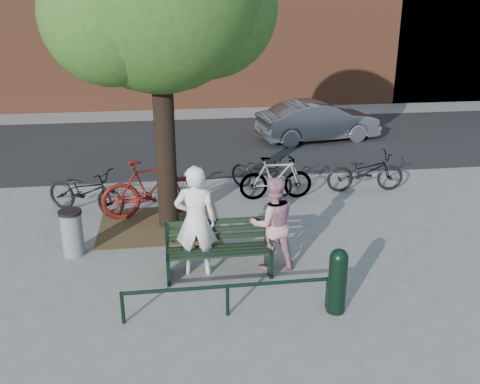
{
  "coord_description": "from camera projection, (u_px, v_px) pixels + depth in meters",
  "views": [
    {
      "loc": [
        -0.76,
        -7.9,
        4.41
      ],
      "look_at": [
        0.49,
        1.0,
        1.1
      ],
      "focal_mm": 40.0,
      "sensor_mm": 36.0,
      "label": 1
    }
  ],
  "objects": [
    {
      "name": "person_left",
      "position": [
        196.0,
        221.0,
        8.73
      ],
      "size": [
        0.74,
        0.54,
        1.89
      ],
      "primitive_type": "imported",
      "rotation": [
        0.0,
        0.0,
        3.01
      ],
      "color": "silver",
      "rests_on": "ground"
    },
    {
      "name": "bicycle_c",
      "position": [
        261.0,
        173.0,
        12.64
      ],
      "size": [
        1.66,
        1.63,
        0.9
      ],
      "primitive_type": "imported",
      "rotation": [
        0.0,
        0.0,
        0.8
      ],
      "color": "black",
      "rests_on": "ground"
    },
    {
      "name": "bicycle_e",
      "position": [
        365.0,
        171.0,
        12.67
      ],
      "size": [
        1.87,
        0.72,
        0.97
      ],
      "primitive_type": "imported",
      "rotation": [
        0.0,
        0.0,
        1.53
      ],
      "color": "black",
      "rests_on": "ground"
    },
    {
      "name": "bicycle_a",
      "position": [
        86.0,
        191.0,
        11.36
      ],
      "size": [
        1.97,
        1.5,
        0.99
      ],
      "primitive_type": "imported",
      "rotation": [
        0.0,
        0.0,
        1.06
      ],
      "color": "black",
      "rests_on": "ground"
    },
    {
      "name": "litter_bin",
      "position": [
        72.0,
        233.0,
        9.55
      ],
      "size": [
        0.41,
        0.41,
        0.85
      ],
      "color": "gray",
      "rests_on": "ground"
    },
    {
      "name": "road",
      "position": [
        192.0,
        144.0,
        16.86
      ],
      "size": [
        40.0,
        7.0,
        0.01
      ],
      "primitive_type": "cube",
      "color": "black",
      "rests_on": "ground"
    },
    {
      "name": "dirt_pit",
      "position": [
        159.0,
        225.0,
        10.88
      ],
      "size": [
        2.4,
        2.0,
        0.02
      ],
      "primitive_type": "cube",
      "color": "brown",
      "rests_on": "ground"
    },
    {
      "name": "parked_car",
      "position": [
        318.0,
        121.0,
        17.03
      ],
      "size": [
        4.03,
        1.92,
        1.28
      ],
      "primitive_type": "imported",
      "rotation": [
        0.0,
        0.0,
        1.72
      ],
      "color": "gray",
      "rests_on": "ground"
    },
    {
      "name": "park_bench",
      "position": [
        218.0,
        247.0,
        8.87
      ],
      "size": [
        1.74,
        0.54,
        0.97
      ],
      "color": "black",
      "rests_on": "ground"
    },
    {
      "name": "bicycle_b",
      "position": [
        151.0,
        188.0,
        11.16
      ],
      "size": [
        2.15,
        0.94,
        1.25
      ],
      "primitive_type": "imported",
      "rotation": [
        0.0,
        0.0,
        1.74
      ],
      "color": "#540F0C",
      "rests_on": "ground"
    },
    {
      "name": "ground",
      "position": [
        219.0,
        275.0,
        8.97
      ],
      "size": [
        90.0,
        90.0,
        0.0
      ],
      "primitive_type": "plane",
      "color": "gray",
      "rests_on": "ground"
    },
    {
      "name": "guard_railing",
      "position": [
        227.0,
        291.0,
        7.71
      ],
      "size": [
        3.06,
        0.06,
        0.51
      ],
      "color": "black",
      "rests_on": "ground"
    },
    {
      "name": "bollard",
      "position": [
        338.0,
        279.0,
        7.76
      ],
      "size": [
        0.27,
        0.27,
        1.02
      ],
      "color": "black",
      "rests_on": "ground"
    },
    {
      "name": "person_right",
      "position": [
        273.0,
        224.0,
        8.94
      ],
      "size": [
        0.83,
        0.66,
        1.64
      ],
      "primitive_type": "imported",
      "rotation": [
        0.0,
        0.0,
        3.2
      ],
      "color": "#BD828D",
      "rests_on": "ground"
    },
    {
      "name": "bicycle_d",
      "position": [
        276.0,
        178.0,
        12.16
      ],
      "size": [
        1.68,
        0.49,
        1.01
      ],
      "primitive_type": "imported",
      "rotation": [
        0.0,
        0.0,
        1.56
      ],
      "color": "gray",
      "rests_on": "ground"
    }
  ]
}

